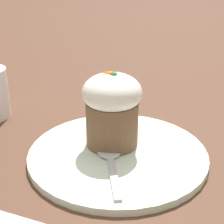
# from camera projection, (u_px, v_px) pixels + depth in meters

# --- Properties ---
(ground_plane) EXTENTS (4.00, 4.00, 0.00)m
(ground_plane) POSITION_uv_depth(u_px,v_px,m) (118.00, 158.00, 0.55)
(ground_plane) COLOR #513323
(dessert_plate) EXTENTS (0.26, 0.26, 0.01)m
(dessert_plate) POSITION_uv_depth(u_px,v_px,m) (118.00, 155.00, 0.55)
(dessert_plate) COLOR silver
(dessert_plate) RESTS_ON ground_plane
(carrot_cake) EXTENTS (0.09, 0.09, 0.12)m
(carrot_cake) POSITION_uv_depth(u_px,v_px,m) (112.00, 108.00, 0.54)
(carrot_cake) COLOR brown
(carrot_cake) RESTS_ON dessert_plate
(spoon) EXTENTS (0.11, 0.12, 0.01)m
(spoon) POSITION_uv_depth(u_px,v_px,m) (110.00, 157.00, 0.53)
(spoon) COLOR #B7B7BC
(spoon) RESTS_ON dessert_plate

